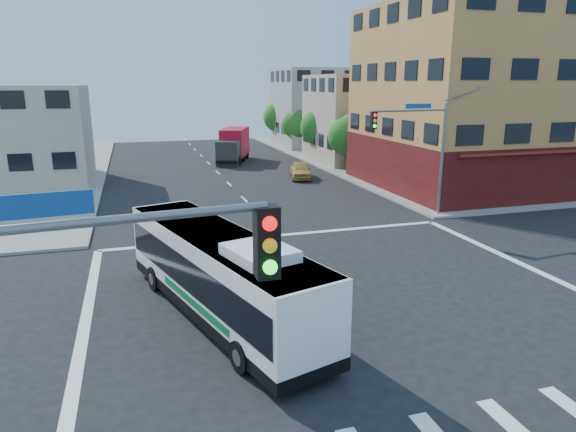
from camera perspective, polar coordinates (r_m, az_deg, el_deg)
name	(u,v)px	position (r m, az deg, el deg)	size (l,w,h in m)	color
ground	(348,304)	(19.99, 6.70, -9.65)	(120.00, 120.00, 0.00)	black
sidewalk_ne	(501,152)	(67.34, 22.62, 6.55)	(50.00, 50.00, 0.15)	gray
corner_building_ne	(490,113)	(44.63, 21.55, 10.65)	(18.10, 15.44, 14.00)	#B67B41
building_east_near	(370,118)	(56.34, 9.11, 10.66)	(12.06, 10.06, 9.00)	tan
building_east_far	(324,108)	(69.17, 4.01, 11.91)	(12.06, 10.06, 10.00)	#9E9F9A
building_west	(9,136)	(47.81, -28.55, 7.83)	(12.06, 10.06, 8.00)	#C0B49F
signal_mast_ne	(420,138)	(32.05, 14.49, 8.40)	(7.91, 1.13, 8.07)	slate
signal_mast_sw	(1,367)	(7.02, -29.30, -14.44)	(7.91, 1.01, 8.07)	slate
street_tree_a	(348,134)	(48.82, 6.73, 9.08)	(3.60, 3.60, 5.53)	#362513
street_tree_b	(319,125)	(56.21, 3.46, 10.03)	(3.80, 3.80, 5.79)	#362513
street_tree_c	(296,123)	(63.78, 0.95, 10.33)	(3.40, 3.40, 5.29)	#362513
street_tree_d	(279,115)	(71.39, -1.04, 11.12)	(4.00, 4.00, 6.03)	#362513
transit_bus	(219,273)	(18.36, -7.62, -6.31)	(5.65, 11.71, 3.40)	black
box_truck	(233,146)	(55.24, -6.10, 7.74)	(4.89, 7.96, 3.46)	#292A2E
parked_car	(301,170)	(45.30, 1.41, 5.11)	(1.73, 4.30, 1.47)	gold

